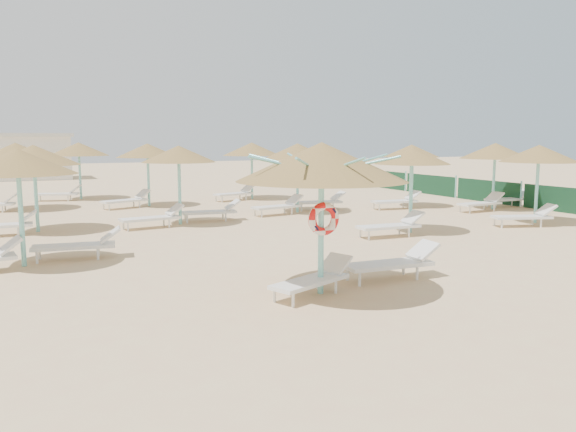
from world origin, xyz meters
name	(u,v)px	position (x,y,z in m)	size (l,w,h in m)	color
ground	(327,290)	(0.00, 0.00, 0.00)	(120.00, 120.00, 0.00)	#D1B57F
main_palapa	(322,162)	(-0.21, -0.15, 2.46)	(3.16, 3.16, 2.83)	#79D3CF
lounger_main_a	(314,279)	(-0.38, -0.20, 0.31)	(1.89, 1.18, 0.66)	white
lounger_main_b	(394,262)	(1.68, 0.17, 0.35)	(2.07, 0.73, 0.74)	white
palapa_field	(231,154)	(2.06, 11.17, 2.31)	(21.98, 17.56, 2.72)	#79D3CF
service_hut	(9,156)	(-6.00, 35.00, 1.64)	(8.40, 4.40, 3.25)	silver
windbreak_fence	(488,191)	(14.00, 9.96, 0.50)	(0.08, 19.84, 1.10)	#174522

